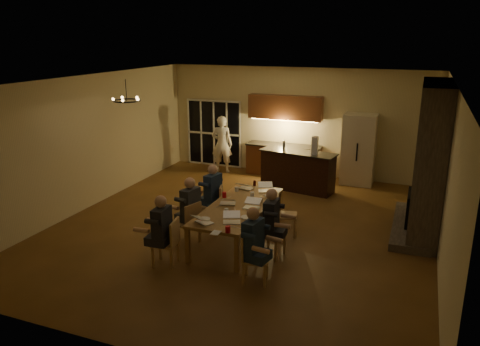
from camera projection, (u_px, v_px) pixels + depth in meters
name	position (u px, v px, depth m)	size (l,w,h in m)	color
floor	(243.00, 227.00, 10.38)	(9.00, 9.00, 0.00)	brown
back_wall	(297.00, 122.00, 13.96)	(8.00, 0.04, 3.20)	#BEB186
left_wall	(88.00, 142.00, 11.32)	(0.04, 9.00, 3.20)	#BEB186
right_wall	(448.00, 177.00, 8.53)	(0.04, 9.00, 3.20)	#BEB186
ceiling	(243.00, 80.00, 9.46)	(8.00, 9.00, 0.04)	white
french_doors	(214.00, 133.00, 15.01)	(1.86, 0.08, 2.10)	black
fireplace	(430.00, 160.00, 9.71)	(0.58, 2.50, 3.20)	#5F544A
kitchenette	(284.00, 136.00, 13.90)	(2.24, 0.68, 2.40)	maroon
refrigerator	(359.00, 149.00, 13.14)	(0.90, 0.68, 2.00)	beige
dining_table	(238.00, 222.00, 9.66)	(1.10, 2.76, 0.75)	#AB7F44
bar_island	(298.00, 171.00, 12.73)	(2.06, 0.68, 1.08)	black
chair_left_near	(165.00, 242.00, 8.57)	(0.44, 0.44, 0.89)	tan
chair_left_mid	(187.00, 222.00, 9.47)	(0.44, 0.44, 0.89)	tan
chair_left_far	(212.00, 204.00, 10.49)	(0.44, 0.44, 0.89)	tan
chair_right_near	(255.00, 258.00, 7.96)	(0.44, 0.44, 0.89)	tan
chair_right_mid	(272.00, 234.00, 8.92)	(0.44, 0.44, 0.89)	tan
chair_right_far	(286.00, 215.00, 9.88)	(0.44, 0.44, 0.89)	tan
person_left_near	(162.00, 232.00, 8.42)	(0.60, 0.60, 1.38)	#23252D
person_right_near	(253.00, 246.00, 7.87)	(0.60, 0.60, 1.38)	#1E2B4B
person_left_mid	(191.00, 210.00, 9.46)	(0.60, 0.60, 1.38)	#33373D
person_right_mid	(271.00, 223.00, 8.79)	(0.60, 0.60, 1.38)	#23252D
person_left_far	(213.00, 194.00, 10.40)	(0.60, 0.60, 1.38)	#1E2B4B
standing_person	(222.00, 144.00, 14.30)	(0.64, 0.42, 1.76)	white
chandelier	(127.00, 101.00, 9.96)	(0.58, 0.58, 0.03)	black
laptop_a	(204.00, 217.00, 8.65)	(0.32, 0.28, 0.23)	silver
laptop_b	(232.00, 217.00, 8.64)	(0.32, 0.28, 0.23)	silver
laptop_c	(228.00, 199.00, 9.61)	(0.32, 0.28, 0.23)	silver
laptop_d	(251.00, 203.00, 9.37)	(0.32, 0.28, 0.23)	silver
laptop_e	(246.00, 184.00, 10.56)	(0.32, 0.28, 0.23)	silver
laptop_f	(266.00, 186.00, 10.38)	(0.32, 0.28, 0.23)	silver
mug_front	(226.00, 211.00, 9.11)	(0.08, 0.08, 0.10)	white
mug_mid	(252.00, 194.00, 10.07)	(0.09, 0.09, 0.10)	white
mug_back	(237.00, 189.00, 10.39)	(0.09, 0.09, 0.10)	white
redcup_near	(228.00, 229.00, 8.23)	(0.09, 0.09, 0.12)	#B70C16
redcup_mid	(224.00, 195.00, 10.00)	(0.09, 0.09, 0.12)	#B70C16
can_silver	(231.00, 214.00, 8.94)	(0.07, 0.07, 0.12)	#B2B2B7
can_cola	(255.00, 183.00, 10.78)	(0.06, 0.06, 0.12)	#3F0F0C
can_right	(261.00, 200.00, 9.68)	(0.07, 0.07, 0.12)	#B2B2B7
plate_near	(247.00, 217.00, 8.91)	(0.23, 0.23, 0.02)	white
plate_left	(204.00, 219.00, 8.82)	(0.23, 0.23, 0.02)	white
plate_far	(270.00, 196.00, 10.10)	(0.25, 0.25, 0.02)	white
notepad	(216.00, 233.00, 8.22)	(0.15, 0.20, 0.01)	white
bar_bottle	(284.00, 145.00, 12.81)	(0.07, 0.07, 0.24)	#99999E
bar_blender	(315.00, 146.00, 12.19)	(0.15, 0.15, 0.48)	silver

